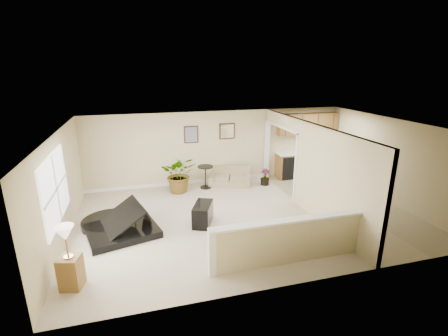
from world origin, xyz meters
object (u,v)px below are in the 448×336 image
object	(u,v)px
piano	(118,207)
palm_plant	(180,174)
lamp_stand	(69,262)
small_plant	(265,178)
piano_bench	(203,214)
accent_table	(205,174)
loveseat	(229,175)

from	to	relation	value
piano	palm_plant	distance (m)	2.92
lamp_stand	small_plant	bearing A→B (deg)	36.95
piano	palm_plant	size ratio (longest dim) A/B	1.72
piano_bench	lamp_stand	world-z (taller)	lamp_stand
palm_plant	lamp_stand	distance (m)	5.02
accent_table	small_plant	size ratio (longest dim) A/B	1.36
palm_plant	lamp_stand	world-z (taller)	lamp_stand
lamp_stand	palm_plant	bearing A→B (deg)	58.63
loveseat	lamp_stand	size ratio (longest dim) A/B	1.33
palm_plant	small_plant	world-z (taller)	palm_plant
small_plant	loveseat	bearing A→B (deg)	160.27
piano_bench	palm_plant	world-z (taller)	palm_plant
piano_bench	loveseat	xyz separation A→B (m)	(1.51, 2.72, 0.03)
piano_bench	palm_plant	bearing A→B (deg)	95.85
lamp_stand	piano_bench	bearing A→B (deg)	33.03
piano	piano_bench	distance (m)	2.11
piano	piano_bench	bearing A→B (deg)	-19.13
accent_table	palm_plant	xyz separation A→B (m)	(-0.88, -0.13, 0.11)
small_plant	piano	bearing A→B (deg)	-155.59
piano	loveseat	bearing A→B (deg)	20.68
accent_table	small_plant	world-z (taller)	accent_table
loveseat	lamp_stand	xyz separation A→B (m)	(-4.37, -4.58, 0.23)
piano_bench	loveseat	size ratio (longest dim) A/B	0.49
small_plant	lamp_stand	xyz separation A→B (m)	(-5.54, -4.16, 0.29)
accent_table	lamp_stand	size ratio (longest dim) A/B	0.61
loveseat	small_plant	distance (m)	1.24
loveseat	accent_table	world-z (taller)	loveseat
piano	palm_plant	bearing A→B (deg)	36.35
piano_bench	palm_plant	xyz separation A→B (m)	(-0.25, 2.43, 0.33)
accent_table	palm_plant	size ratio (longest dim) A/B	0.60
piano_bench	small_plant	size ratio (longest dim) A/B	1.46
loveseat	lamp_stand	world-z (taller)	lamp_stand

